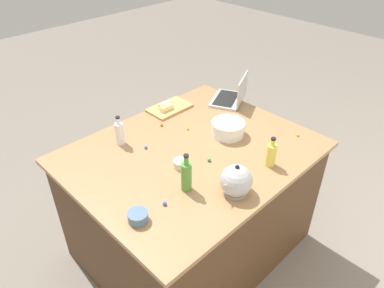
{
  "coord_description": "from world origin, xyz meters",
  "views": [
    {
      "loc": [
        1.32,
        1.34,
        2.25
      ],
      "look_at": [
        0.0,
        0.0,
        0.95
      ],
      "focal_mm": 33.84,
      "sensor_mm": 36.0,
      "label": 1
    }
  ],
  "objects_px": {
    "butter_stick_left": "(165,105)",
    "ramekin_medium": "(181,164)",
    "bottle_oil": "(271,154)",
    "kettle": "(236,181)",
    "laptop": "(232,96)",
    "bottle_olive": "(186,176)",
    "cutting_board": "(170,108)",
    "butter_stick_right": "(167,108)",
    "mixing_bowl_large": "(228,128)",
    "bottle_vinegar": "(120,133)",
    "ramekin_small": "(138,217)"
  },
  "relations": [
    {
      "from": "butter_stick_right",
      "to": "ramekin_medium",
      "type": "relative_size",
      "value": 1.21
    },
    {
      "from": "bottle_olive",
      "to": "butter_stick_right",
      "type": "distance_m",
      "value": 0.88
    },
    {
      "from": "laptop",
      "to": "bottle_oil",
      "type": "height_order",
      "value": "laptop"
    },
    {
      "from": "ramekin_medium",
      "to": "ramekin_small",
      "type": "bearing_deg",
      "value": 20.56
    },
    {
      "from": "mixing_bowl_large",
      "to": "bottle_vinegar",
      "type": "bearing_deg",
      "value": -35.97
    },
    {
      "from": "cutting_board",
      "to": "laptop",
      "type": "bearing_deg",
      "value": 149.45
    },
    {
      "from": "bottle_vinegar",
      "to": "mixing_bowl_large",
      "type": "bearing_deg",
      "value": 144.03
    },
    {
      "from": "kettle",
      "to": "butter_stick_right",
      "type": "height_order",
      "value": "kettle"
    },
    {
      "from": "bottle_oil",
      "to": "ramekin_medium",
      "type": "height_order",
      "value": "bottle_oil"
    },
    {
      "from": "cutting_board",
      "to": "butter_stick_right",
      "type": "distance_m",
      "value": 0.06
    },
    {
      "from": "ramekin_medium",
      "to": "bottle_vinegar",
      "type": "bearing_deg",
      "value": -76.17
    },
    {
      "from": "kettle",
      "to": "cutting_board",
      "type": "height_order",
      "value": "kettle"
    },
    {
      "from": "bottle_olive",
      "to": "ramekin_small",
      "type": "xyz_separation_m",
      "value": [
        0.34,
        0.0,
        -0.07
      ]
    },
    {
      "from": "mixing_bowl_large",
      "to": "butter_stick_right",
      "type": "height_order",
      "value": "mixing_bowl_large"
    },
    {
      "from": "cutting_board",
      "to": "mixing_bowl_large",
      "type": "bearing_deg",
      "value": 94.66
    },
    {
      "from": "bottle_vinegar",
      "to": "cutting_board",
      "type": "xyz_separation_m",
      "value": [
        -0.54,
        -0.13,
        -0.07
      ]
    },
    {
      "from": "mixing_bowl_large",
      "to": "bottle_olive",
      "type": "height_order",
      "value": "bottle_olive"
    },
    {
      "from": "laptop",
      "to": "bottle_olive",
      "type": "height_order",
      "value": "bottle_olive"
    },
    {
      "from": "bottle_oil",
      "to": "bottle_vinegar",
      "type": "bearing_deg",
      "value": -58.25
    },
    {
      "from": "cutting_board",
      "to": "ramekin_medium",
      "type": "height_order",
      "value": "ramekin_medium"
    },
    {
      "from": "butter_stick_right",
      "to": "bottle_oil",
      "type": "bearing_deg",
      "value": 91.15
    },
    {
      "from": "mixing_bowl_large",
      "to": "cutting_board",
      "type": "bearing_deg",
      "value": -85.34
    },
    {
      "from": "bottle_oil",
      "to": "cutting_board",
      "type": "bearing_deg",
      "value": -91.77
    },
    {
      "from": "laptop",
      "to": "butter_stick_right",
      "type": "relative_size",
      "value": 3.41
    },
    {
      "from": "kettle",
      "to": "laptop",
      "type": "bearing_deg",
      "value": -138.76
    },
    {
      "from": "butter_stick_left",
      "to": "bottle_olive",
      "type": "bearing_deg",
      "value": 56.08
    },
    {
      "from": "mixing_bowl_large",
      "to": "ramekin_small",
      "type": "relative_size",
      "value": 2.2
    },
    {
      "from": "bottle_vinegar",
      "to": "cutting_board",
      "type": "distance_m",
      "value": 0.56
    },
    {
      "from": "cutting_board",
      "to": "ramekin_medium",
      "type": "xyz_separation_m",
      "value": [
        0.43,
        0.58,
        0.01
      ]
    },
    {
      "from": "ramekin_medium",
      "to": "kettle",
      "type": "bearing_deg",
      "value": 98.73
    },
    {
      "from": "kettle",
      "to": "ramekin_medium",
      "type": "relative_size",
      "value": 2.35
    },
    {
      "from": "kettle",
      "to": "butter_stick_left",
      "type": "xyz_separation_m",
      "value": [
        -0.35,
        -0.98,
        -0.04
      ]
    },
    {
      "from": "bottle_olive",
      "to": "laptop",
      "type": "bearing_deg",
      "value": -153.02
    },
    {
      "from": "ramekin_small",
      "to": "bottle_oil",
      "type": "bearing_deg",
      "value": 167.05
    },
    {
      "from": "bottle_olive",
      "to": "cutting_board",
      "type": "relative_size",
      "value": 0.73
    },
    {
      "from": "bottle_oil",
      "to": "ramekin_small",
      "type": "height_order",
      "value": "bottle_oil"
    },
    {
      "from": "bottle_oil",
      "to": "ramekin_medium",
      "type": "bearing_deg",
      "value": -42.65
    },
    {
      "from": "bottle_oil",
      "to": "butter_stick_left",
      "type": "relative_size",
      "value": 1.78
    },
    {
      "from": "bottle_vinegar",
      "to": "butter_stick_left",
      "type": "bearing_deg",
      "value": -164.1
    },
    {
      "from": "bottle_oil",
      "to": "ramekin_medium",
      "type": "xyz_separation_m",
      "value": [
        0.4,
        -0.37,
        -0.06
      ]
    },
    {
      "from": "butter_stick_left",
      "to": "ramekin_medium",
      "type": "bearing_deg",
      "value": 56.22
    },
    {
      "from": "bottle_vinegar",
      "to": "bottle_oil",
      "type": "distance_m",
      "value": 0.97
    },
    {
      "from": "mixing_bowl_large",
      "to": "kettle",
      "type": "distance_m",
      "value": 0.58
    },
    {
      "from": "laptop",
      "to": "cutting_board",
      "type": "distance_m",
      "value": 0.5
    },
    {
      "from": "laptop",
      "to": "bottle_vinegar",
      "type": "relative_size",
      "value": 1.83
    },
    {
      "from": "laptop",
      "to": "bottle_olive",
      "type": "distance_m",
      "value": 1.1
    },
    {
      "from": "mixing_bowl_large",
      "to": "bottle_vinegar",
      "type": "distance_m",
      "value": 0.72
    },
    {
      "from": "bottle_olive",
      "to": "butter_stick_left",
      "type": "bearing_deg",
      "value": -123.92
    },
    {
      "from": "bottle_vinegar",
      "to": "ramekin_medium",
      "type": "bearing_deg",
      "value": 103.83
    },
    {
      "from": "kettle",
      "to": "bottle_vinegar",
      "type": "bearing_deg",
      "value": -78.44
    }
  ]
}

